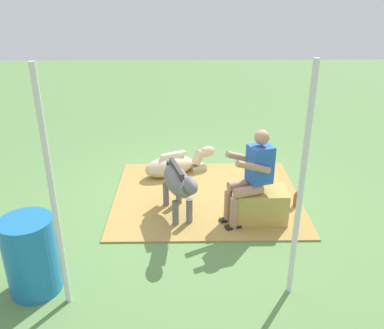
{
  "coord_description": "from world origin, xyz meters",
  "views": [
    {
      "loc": [
        0.15,
        5.63,
        3.18
      ],
      "look_at": [
        0.06,
        -0.18,
        0.55
      ],
      "focal_mm": 38.88,
      "sensor_mm": 36.0,
      "label": 1
    }
  ],
  "objects_px": {
    "hay_bale": "(260,206)",
    "pony_standing": "(178,183)",
    "person_seated": "(252,174)",
    "soda_bottle": "(296,200)",
    "water_barrel": "(31,256)",
    "pony_lying": "(175,165)",
    "tent_pole_right": "(53,197)",
    "tent_pole_left": "(301,189)"
  },
  "relations": [
    {
      "from": "hay_bale",
      "to": "pony_standing",
      "type": "relative_size",
      "value": 0.54
    },
    {
      "from": "person_seated",
      "to": "soda_bottle",
      "type": "relative_size",
      "value": 4.92
    },
    {
      "from": "water_barrel",
      "to": "hay_bale",
      "type": "bearing_deg",
      "value": -153.12
    },
    {
      "from": "person_seated",
      "to": "pony_standing",
      "type": "xyz_separation_m",
      "value": [
        0.99,
        -0.14,
        -0.21
      ]
    },
    {
      "from": "hay_bale",
      "to": "soda_bottle",
      "type": "height_order",
      "value": "hay_bale"
    },
    {
      "from": "hay_bale",
      "to": "pony_lying",
      "type": "xyz_separation_m",
      "value": [
        1.24,
        -1.53,
        -0.06
      ]
    },
    {
      "from": "pony_lying",
      "to": "tent_pole_right",
      "type": "relative_size",
      "value": 0.52
    },
    {
      "from": "soda_bottle",
      "to": "water_barrel",
      "type": "relative_size",
      "value": 0.31
    },
    {
      "from": "pony_standing",
      "to": "water_barrel",
      "type": "height_order",
      "value": "pony_standing"
    },
    {
      "from": "person_seated",
      "to": "water_barrel",
      "type": "xyz_separation_m",
      "value": [
        2.55,
        1.34,
        -0.32
      ]
    },
    {
      "from": "soda_bottle",
      "to": "tent_pole_right",
      "type": "xyz_separation_m",
      "value": [
        2.91,
        1.94,
        1.14
      ]
    },
    {
      "from": "soda_bottle",
      "to": "tent_pole_left",
      "type": "bearing_deg",
      "value": 74.4
    },
    {
      "from": "hay_bale",
      "to": "tent_pole_right",
      "type": "bearing_deg",
      "value": 34.24
    },
    {
      "from": "pony_standing",
      "to": "water_barrel",
      "type": "xyz_separation_m",
      "value": [
        1.57,
        1.48,
        -0.11
      ]
    },
    {
      "from": "tent_pole_right",
      "to": "water_barrel",
      "type": "bearing_deg",
      "value": -26.09
    },
    {
      "from": "water_barrel",
      "to": "tent_pole_left",
      "type": "xyz_separation_m",
      "value": [
        -2.81,
        0.08,
        0.83
      ]
    },
    {
      "from": "hay_bale",
      "to": "pony_lying",
      "type": "bearing_deg",
      "value": -50.84
    },
    {
      "from": "pony_lying",
      "to": "soda_bottle",
      "type": "height_order",
      "value": "pony_lying"
    },
    {
      "from": "soda_bottle",
      "to": "water_barrel",
      "type": "bearing_deg",
      "value": 27.69
    },
    {
      "from": "soda_bottle",
      "to": "tent_pole_right",
      "type": "relative_size",
      "value": 0.11
    },
    {
      "from": "person_seated",
      "to": "tent_pole_left",
      "type": "relative_size",
      "value": 0.54
    },
    {
      "from": "pony_standing",
      "to": "tent_pole_left",
      "type": "bearing_deg",
      "value": 128.62
    },
    {
      "from": "pony_standing",
      "to": "soda_bottle",
      "type": "distance_m",
      "value": 1.82
    },
    {
      "from": "pony_standing",
      "to": "tent_pole_left",
      "type": "xyz_separation_m",
      "value": [
        -1.24,
        1.55,
        0.72
      ]
    },
    {
      "from": "pony_standing",
      "to": "tent_pole_left",
      "type": "distance_m",
      "value": 2.11
    },
    {
      "from": "pony_lying",
      "to": "pony_standing",
      "type": "bearing_deg",
      "value": 93.79
    },
    {
      "from": "pony_lying",
      "to": "tent_pole_right",
      "type": "distance_m",
      "value": 3.45
    },
    {
      "from": "person_seated",
      "to": "soda_bottle",
      "type": "distance_m",
      "value": 1.06
    },
    {
      "from": "hay_bale",
      "to": "water_barrel",
      "type": "distance_m",
      "value": 3.05
    },
    {
      "from": "water_barrel",
      "to": "tent_pole_right",
      "type": "height_order",
      "value": "tent_pole_right"
    },
    {
      "from": "tent_pole_left",
      "to": "tent_pole_right",
      "type": "distance_m",
      "value": 2.41
    },
    {
      "from": "person_seated",
      "to": "pony_standing",
      "type": "relative_size",
      "value": 1.04
    },
    {
      "from": "pony_standing",
      "to": "water_barrel",
      "type": "bearing_deg",
      "value": 43.33
    },
    {
      "from": "soda_bottle",
      "to": "tent_pole_left",
      "type": "height_order",
      "value": "tent_pole_left"
    },
    {
      "from": "hay_bale",
      "to": "water_barrel",
      "type": "xyz_separation_m",
      "value": [
        2.71,
        1.38,
        0.2
      ]
    },
    {
      "from": "tent_pole_right",
      "to": "hay_bale",
      "type": "bearing_deg",
      "value": -145.76
    },
    {
      "from": "hay_bale",
      "to": "tent_pole_left",
      "type": "bearing_deg",
      "value": 93.59
    },
    {
      "from": "pony_lying",
      "to": "tent_pole_left",
      "type": "distance_m",
      "value": 3.44
    },
    {
      "from": "pony_standing",
      "to": "tent_pole_right",
      "type": "bearing_deg",
      "value": 55.24
    },
    {
      "from": "soda_bottle",
      "to": "tent_pole_left",
      "type": "distance_m",
      "value": 2.2
    },
    {
      "from": "pony_standing",
      "to": "soda_bottle",
      "type": "relative_size",
      "value": 4.73
    },
    {
      "from": "pony_lying",
      "to": "soda_bottle",
      "type": "xyz_separation_m",
      "value": [
        -1.84,
        1.16,
        -0.06
      ]
    }
  ]
}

